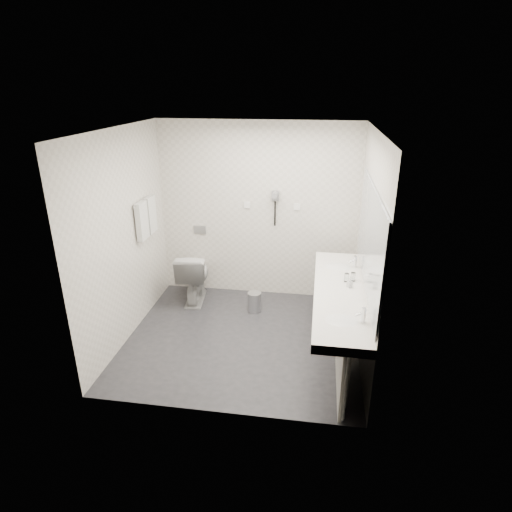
# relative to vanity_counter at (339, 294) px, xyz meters

# --- Properties ---
(floor) EXTENTS (2.80, 2.80, 0.00)m
(floor) POSITION_rel_vanity_counter_xyz_m (-1.12, 0.20, -0.80)
(floor) COLOR #29282D
(floor) RESTS_ON ground
(ceiling) EXTENTS (2.80, 2.80, 0.00)m
(ceiling) POSITION_rel_vanity_counter_xyz_m (-1.12, 0.20, 1.70)
(ceiling) COLOR white
(ceiling) RESTS_ON wall_back
(wall_back) EXTENTS (2.80, 0.00, 2.80)m
(wall_back) POSITION_rel_vanity_counter_xyz_m (-1.12, 1.50, 0.45)
(wall_back) COLOR silver
(wall_back) RESTS_ON floor
(wall_front) EXTENTS (2.80, 0.00, 2.80)m
(wall_front) POSITION_rel_vanity_counter_xyz_m (-1.12, -1.10, 0.45)
(wall_front) COLOR silver
(wall_front) RESTS_ON floor
(wall_left) EXTENTS (0.00, 2.60, 2.60)m
(wall_left) POSITION_rel_vanity_counter_xyz_m (-2.52, 0.20, 0.45)
(wall_left) COLOR silver
(wall_left) RESTS_ON floor
(wall_right) EXTENTS (0.00, 2.60, 2.60)m
(wall_right) POSITION_rel_vanity_counter_xyz_m (0.27, 0.20, 0.45)
(wall_right) COLOR silver
(wall_right) RESTS_ON floor
(vanity_counter) EXTENTS (0.55, 2.20, 0.10)m
(vanity_counter) POSITION_rel_vanity_counter_xyz_m (0.00, 0.00, 0.00)
(vanity_counter) COLOR white
(vanity_counter) RESTS_ON floor
(vanity_panel) EXTENTS (0.03, 2.15, 0.75)m
(vanity_panel) POSITION_rel_vanity_counter_xyz_m (0.02, 0.00, -0.42)
(vanity_panel) COLOR gray
(vanity_panel) RESTS_ON floor
(vanity_post_near) EXTENTS (0.06, 0.06, 0.75)m
(vanity_post_near) POSITION_rel_vanity_counter_xyz_m (0.05, -1.04, -0.42)
(vanity_post_near) COLOR silver
(vanity_post_near) RESTS_ON floor
(vanity_post_far) EXTENTS (0.06, 0.06, 0.75)m
(vanity_post_far) POSITION_rel_vanity_counter_xyz_m (0.05, 1.04, -0.42)
(vanity_post_far) COLOR silver
(vanity_post_far) RESTS_ON floor
(mirror) EXTENTS (0.02, 2.20, 1.05)m
(mirror) POSITION_rel_vanity_counter_xyz_m (0.26, 0.00, 0.65)
(mirror) COLOR #B2BCC6
(mirror) RESTS_ON wall_right
(basin_near) EXTENTS (0.40, 0.31, 0.05)m
(basin_near) POSITION_rel_vanity_counter_xyz_m (0.00, -0.65, 0.04)
(basin_near) COLOR white
(basin_near) RESTS_ON vanity_counter
(basin_far) EXTENTS (0.40, 0.31, 0.05)m
(basin_far) POSITION_rel_vanity_counter_xyz_m (0.00, 0.65, 0.04)
(basin_far) COLOR white
(basin_far) RESTS_ON vanity_counter
(faucet_near) EXTENTS (0.04, 0.04, 0.15)m
(faucet_near) POSITION_rel_vanity_counter_xyz_m (0.19, -0.65, 0.12)
(faucet_near) COLOR silver
(faucet_near) RESTS_ON vanity_counter
(faucet_far) EXTENTS (0.04, 0.04, 0.15)m
(faucet_far) POSITION_rel_vanity_counter_xyz_m (0.19, 0.65, 0.12)
(faucet_far) COLOR silver
(faucet_far) RESTS_ON vanity_counter
(soap_bottle_a) EXTENTS (0.07, 0.07, 0.11)m
(soap_bottle_a) POSITION_rel_vanity_counter_xyz_m (0.11, 0.09, 0.10)
(soap_bottle_a) COLOR silver
(soap_bottle_a) RESTS_ON vanity_counter
(glass_left) EXTENTS (0.07, 0.07, 0.10)m
(glass_left) POSITION_rel_vanity_counter_xyz_m (0.08, 0.23, 0.10)
(glass_left) COLOR silver
(glass_left) RESTS_ON vanity_counter
(glass_right) EXTENTS (0.07, 0.07, 0.10)m
(glass_right) POSITION_rel_vanity_counter_xyz_m (0.15, 0.26, 0.10)
(glass_right) COLOR silver
(glass_right) RESTS_ON vanity_counter
(toilet) EXTENTS (0.50, 0.78, 0.75)m
(toilet) POSITION_rel_vanity_counter_xyz_m (-1.99, 1.11, -0.43)
(toilet) COLOR white
(toilet) RESTS_ON floor
(flush_plate) EXTENTS (0.18, 0.02, 0.12)m
(flush_plate) POSITION_rel_vanity_counter_xyz_m (-1.98, 1.49, 0.15)
(flush_plate) COLOR #B2B5BA
(flush_plate) RESTS_ON wall_back
(pedal_bin) EXTENTS (0.23, 0.23, 0.26)m
(pedal_bin) POSITION_rel_vanity_counter_xyz_m (-1.08, 0.90, -0.67)
(pedal_bin) COLOR #B2B5BA
(pedal_bin) RESTS_ON floor
(bin_lid) EXTENTS (0.19, 0.19, 0.02)m
(bin_lid) POSITION_rel_vanity_counter_xyz_m (-1.08, 0.90, -0.53)
(bin_lid) COLOR #B2B5BA
(bin_lid) RESTS_ON pedal_bin
(towel_rail) EXTENTS (0.02, 0.62, 0.02)m
(towel_rail) POSITION_rel_vanity_counter_xyz_m (-2.47, 0.75, 0.75)
(towel_rail) COLOR silver
(towel_rail) RESTS_ON wall_left
(towel_near) EXTENTS (0.07, 0.24, 0.48)m
(towel_near) POSITION_rel_vanity_counter_xyz_m (-2.46, 0.61, 0.53)
(towel_near) COLOR silver
(towel_near) RESTS_ON towel_rail
(towel_far) EXTENTS (0.07, 0.24, 0.48)m
(towel_far) POSITION_rel_vanity_counter_xyz_m (-2.46, 0.89, 0.53)
(towel_far) COLOR silver
(towel_far) RESTS_ON towel_rail
(dryer_cradle) EXTENTS (0.10, 0.04, 0.14)m
(dryer_cradle) POSITION_rel_vanity_counter_xyz_m (-0.88, 1.47, 0.70)
(dryer_cradle) COLOR gray
(dryer_cradle) RESTS_ON wall_back
(dryer_barrel) EXTENTS (0.08, 0.14, 0.08)m
(dryer_barrel) POSITION_rel_vanity_counter_xyz_m (-0.88, 1.40, 0.73)
(dryer_barrel) COLOR gray
(dryer_barrel) RESTS_ON dryer_cradle
(dryer_cord) EXTENTS (0.02, 0.02, 0.35)m
(dryer_cord) POSITION_rel_vanity_counter_xyz_m (-0.88, 1.46, 0.45)
(dryer_cord) COLOR black
(dryer_cord) RESTS_ON dryer_cradle
(switch_plate_a) EXTENTS (0.09, 0.02, 0.09)m
(switch_plate_a) POSITION_rel_vanity_counter_xyz_m (-1.27, 1.49, 0.55)
(switch_plate_a) COLOR white
(switch_plate_a) RESTS_ON wall_back
(switch_plate_b) EXTENTS (0.09, 0.02, 0.09)m
(switch_plate_b) POSITION_rel_vanity_counter_xyz_m (-0.57, 1.49, 0.55)
(switch_plate_b) COLOR white
(switch_plate_b) RESTS_ON wall_back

